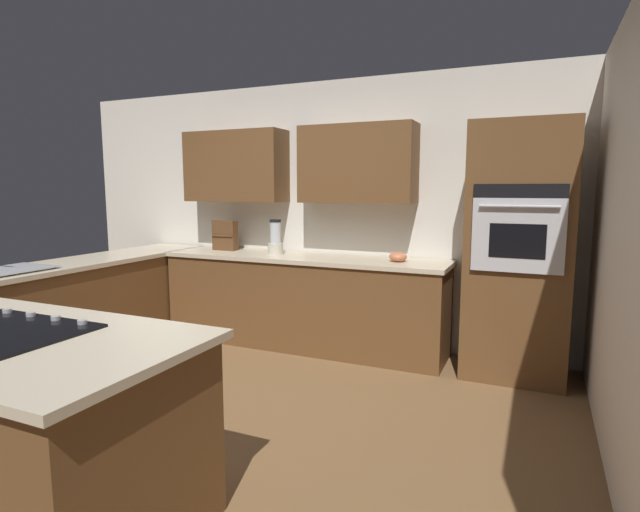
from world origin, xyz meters
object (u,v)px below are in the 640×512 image
Objects in this scene: wall_oven at (518,252)px; sink_unit at (1,270)px; blender at (276,239)px; spice_rack at (225,235)px; mixing_bowl at (398,257)px.

sink_unit is (3.68, 1.82, -0.12)m from wall_oven.
wall_oven reaches higher than sink_unit.
blender is (2.25, -0.01, 0.01)m from wall_oven.
blender reaches higher than spice_rack.
mixing_bowl is (1.00, -0.01, -0.10)m from wall_oven.
mixing_bowl is 0.51× the size of spice_rack.
wall_oven is 6.55× the size of spice_rack.
wall_oven is 2.25m from blender.
wall_oven is 1.00m from mixing_bowl.
mixing_bowl is at bearing 180.00° from blender.
wall_oven is at bearing 179.36° from mixing_bowl.
sink_unit is 3.24m from mixing_bowl.
spice_rack reaches higher than sink_unit.
wall_oven reaches higher than mixing_bowl.
wall_oven is at bearing -153.68° from sink_unit.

